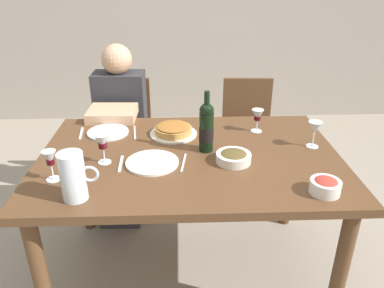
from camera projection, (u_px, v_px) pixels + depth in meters
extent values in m
plane|color=gray|center=(190.00, 268.00, 2.21)|extent=(8.00, 8.00, 0.00)
cube|color=brown|center=(190.00, 158.00, 1.89)|extent=(1.50, 1.00, 0.04)
cylinder|color=brown|center=(42.00, 281.00, 1.65)|extent=(0.07, 0.07, 0.72)
cylinder|color=brown|center=(340.00, 272.00, 1.70)|extent=(0.07, 0.07, 0.72)
cylinder|color=brown|center=(84.00, 181.00, 2.41)|extent=(0.07, 0.07, 0.72)
cylinder|color=brown|center=(290.00, 177.00, 2.45)|extent=(0.07, 0.07, 0.72)
cylinder|color=black|center=(206.00, 132.00, 1.87)|extent=(0.07, 0.07, 0.20)
sphere|color=black|center=(207.00, 111.00, 1.82)|extent=(0.07, 0.07, 0.07)
cylinder|color=black|center=(207.00, 100.00, 1.80)|extent=(0.03, 0.03, 0.09)
cylinder|color=black|center=(206.00, 134.00, 1.88)|extent=(0.07, 0.07, 0.07)
cylinder|color=silver|center=(73.00, 177.00, 1.48)|extent=(0.10, 0.10, 0.21)
cylinder|color=silver|center=(74.00, 184.00, 1.50)|extent=(0.09, 0.09, 0.12)
torus|color=silver|center=(90.00, 174.00, 1.48)|extent=(0.07, 0.01, 0.07)
cylinder|color=silver|center=(173.00, 134.00, 2.09)|extent=(0.26, 0.26, 0.01)
cylinder|color=#C18E47|center=(173.00, 130.00, 2.08)|extent=(0.20, 0.20, 0.03)
ellipsoid|color=#9E6028|center=(173.00, 126.00, 2.07)|extent=(0.18, 0.18, 0.02)
cylinder|color=white|center=(325.00, 187.00, 1.55)|extent=(0.13, 0.13, 0.06)
ellipsoid|color=#B2382D|center=(326.00, 183.00, 1.54)|extent=(0.11, 0.11, 0.04)
cylinder|color=silver|center=(233.00, 158.00, 1.80)|extent=(0.17, 0.17, 0.04)
ellipsoid|color=brown|center=(234.00, 155.00, 1.79)|extent=(0.14, 0.14, 0.03)
cylinder|color=silver|center=(256.00, 131.00, 2.13)|extent=(0.06, 0.06, 0.00)
cylinder|color=silver|center=(257.00, 126.00, 2.12)|extent=(0.01, 0.01, 0.06)
cone|color=silver|center=(258.00, 115.00, 2.09)|extent=(0.07, 0.07, 0.06)
cylinder|color=#470A14|center=(257.00, 118.00, 2.10)|extent=(0.04, 0.04, 0.02)
cylinder|color=silver|center=(312.00, 146.00, 1.96)|extent=(0.06, 0.06, 0.00)
cylinder|color=silver|center=(313.00, 140.00, 1.94)|extent=(0.01, 0.01, 0.07)
cone|color=silver|center=(315.00, 128.00, 1.91)|extent=(0.07, 0.07, 0.06)
cylinder|color=silver|center=(54.00, 179.00, 1.66)|extent=(0.06, 0.06, 0.00)
cylinder|color=silver|center=(52.00, 172.00, 1.64)|extent=(0.01, 0.01, 0.07)
cone|color=silver|center=(50.00, 158.00, 1.61)|extent=(0.06, 0.06, 0.07)
cylinder|color=#470A14|center=(50.00, 162.00, 1.62)|extent=(0.03, 0.03, 0.02)
cylinder|color=silver|center=(105.00, 162.00, 1.80)|extent=(0.06, 0.06, 0.00)
cylinder|color=silver|center=(104.00, 155.00, 1.78)|extent=(0.01, 0.01, 0.07)
cone|color=silver|center=(102.00, 142.00, 1.75)|extent=(0.07, 0.07, 0.07)
cylinder|color=#470A14|center=(103.00, 145.00, 1.76)|extent=(0.04, 0.04, 0.03)
cylinder|color=white|center=(152.00, 163.00, 1.79)|extent=(0.25, 0.25, 0.01)
cylinder|color=silver|center=(108.00, 132.00, 2.11)|extent=(0.23, 0.23, 0.01)
cube|color=silver|center=(121.00, 164.00, 1.79)|extent=(0.02, 0.16, 0.00)
cube|color=silver|center=(184.00, 163.00, 1.80)|extent=(0.03, 0.18, 0.00)
cube|color=silver|center=(135.00, 132.00, 2.11)|extent=(0.03, 0.18, 0.00)
cube|color=silver|center=(81.00, 133.00, 2.10)|extent=(0.03, 0.16, 0.00)
cube|color=brown|center=(125.00, 140.00, 2.73)|extent=(0.41, 0.41, 0.02)
cube|color=brown|center=(126.00, 104.00, 2.81)|extent=(0.36, 0.04, 0.40)
cylinder|color=brown|center=(100.00, 180.00, 2.68)|extent=(0.04, 0.04, 0.45)
cylinder|color=brown|center=(147.00, 180.00, 2.69)|extent=(0.04, 0.04, 0.45)
cylinder|color=brown|center=(109.00, 157.00, 2.99)|extent=(0.04, 0.04, 0.45)
cylinder|color=brown|center=(152.00, 157.00, 2.99)|extent=(0.04, 0.04, 0.45)
cube|color=#2D2D33|center=(121.00, 108.00, 2.59)|extent=(0.35, 0.21, 0.50)
sphere|color=tan|center=(117.00, 59.00, 2.44)|extent=(0.20, 0.20, 0.20)
cube|color=#33333D|center=(119.00, 153.00, 2.52)|extent=(0.32, 0.39, 0.14)
cube|color=#33333D|center=(119.00, 199.00, 2.51)|extent=(0.28, 0.13, 0.40)
cube|color=tan|center=(112.00, 114.00, 2.30)|extent=(0.30, 0.25, 0.06)
cube|color=brown|center=(248.00, 140.00, 2.73)|extent=(0.42, 0.42, 0.02)
cube|color=brown|center=(247.00, 104.00, 2.81)|extent=(0.36, 0.05, 0.40)
cylinder|color=brown|center=(225.00, 180.00, 2.68)|extent=(0.04, 0.04, 0.45)
cylinder|color=brown|center=(272.00, 180.00, 2.68)|extent=(0.04, 0.04, 0.45)
cylinder|color=brown|center=(222.00, 157.00, 2.99)|extent=(0.04, 0.04, 0.45)
cylinder|color=brown|center=(265.00, 158.00, 2.98)|extent=(0.04, 0.04, 0.45)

